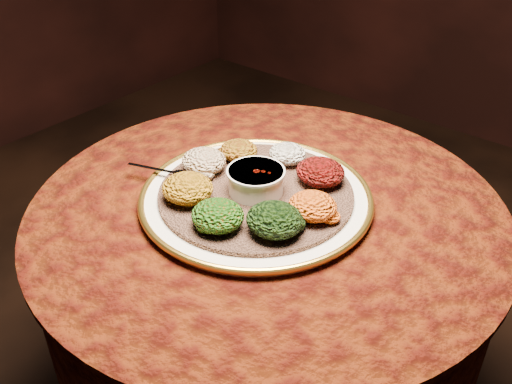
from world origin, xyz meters
The scene contains 13 objects.
table centered at (0.00, 0.00, 0.55)m, with size 0.96×0.96×0.73m.
platter centered at (-0.02, -0.01, 0.75)m, with size 0.47×0.47×0.02m.
injera centered at (-0.02, -0.01, 0.76)m, with size 0.39×0.39×0.01m, color brown.
stew_bowl centered at (-0.02, -0.01, 0.79)m, with size 0.12×0.12×0.05m.
spoon centered at (-0.19, -0.07, 0.77)m, with size 0.14×0.06×0.01m.
portion_ayib centered at (-0.04, 0.12, 0.78)m, with size 0.08×0.08×0.04m, color white.
portion_kitfo centered at (0.06, 0.10, 0.79)m, with size 0.10×0.10×0.05m, color black.
portion_tikil centered at (0.11, -0.01, 0.78)m, with size 0.09×0.09×0.04m, color #B8720F.
portion_gomen centered at (0.09, -0.09, 0.79)m, with size 0.10×0.10×0.05m, color black.
portion_mixveg centered at (0.00, -0.14, 0.79)m, with size 0.10×0.09×0.05m, color #8D2F09.
portion_kik centered at (-0.11, -0.11, 0.79)m, with size 0.10×0.10×0.05m, color #B67010.
portion_timatim centered at (-0.16, -0.02, 0.78)m, with size 0.10×0.09×0.05m, color maroon.
portion_shiro centered at (-0.13, 0.07, 0.78)m, with size 0.08×0.08×0.04m, color #876010.
Camera 1 is at (0.58, -0.74, 1.39)m, focal length 40.00 mm.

